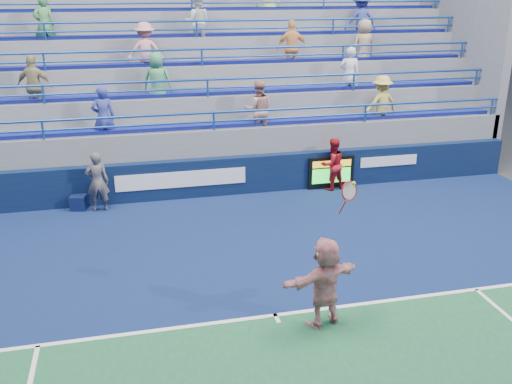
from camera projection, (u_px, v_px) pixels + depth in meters
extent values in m
plane|color=#333538|center=(275.00, 316.00, 10.37)|extent=(120.00, 120.00, 0.00)
cube|color=#0D2244|center=(249.00, 262.00, 12.38)|extent=(18.00, 8.40, 0.02)
cube|color=white|center=(275.00, 315.00, 10.36)|extent=(11.00, 0.10, 0.01)
cube|color=white|center=(277.00, 318.00, 10.27)|extent=(0.08, 0.30, 0.01)
cube|color=#0A1637|center=(216.00, 177.00, 16.13)|extent=(18.00, 0.30, 1.10)
cube|color=white|center=(182.00, 179.00, 15.75)|extent=(3.60, 0.02, 0.45)
cube|color=white|center=(389.00, 161.00, 17.04)|extent=(1.80, 0.02, 0.30)
cube|color=slate|center=(202.00, 149.00, 18.82)|extent=(18.00, 5.60, 1.10)
cube|color=slate|center=(201.00, 138.00, 18.69)|extent=(18.00, 5.60, 1.85)
cube|color=navy|center=(212.00, 125.00, 16.21)|extent=(17.40, 0.45, 0.10)
cylinder|color=#1B4797|center=(214.00, 113.00, 15.69)|extent=(18.00, 0.07, 0.07)
cube|color=slate|center=(199.00, 123.00, 19.02)|extent=(18.00, 4.60, 2.60)
cube|color=navy|center=(206.00, 93.00, 16.86)|extent=(17.40, 0.45, 0.10)
cylinder|color=#1B4797|center=(207.00, 80.00, 16.34)|extent=(18.00, 0.07, 0.07)
cube|color=slate|center=(197.00, 109.00, 19.35)|extent=(18.00, 3.60, 3.35)
cube|color=navy|center=(200.00, 63.00, 17.52)|extent=(17.40, 0.45, 0.10)
cylinder|color=#1B4797|center=(202.00, 49.00, 17.00)|extent=(18.00, 0.07, 0.07)
cube|color=slate|center=(194.00, 96.00, 19.68)|extent=(18.00, 2.60, 4.10)
cube|color=navy|center=(195.00, 35.00, 18.18)|extent=(17.40, 0.45, 0.10)
cylinder|color=#1B4797|center=(196.00, 21.00, 17.66)|extent=(18.00, 0.07, 0.07)
cube|color=slate|center=(192.00, 82.00, 20.01)|extent=(18.00, 1.60, 4.85)
cube|color=navy|center=(190.00, 9.00, 18.83)|extent=(17.40, 0.45, 0.10)
imported|color=tan|center=(35.00, 86.00, 15.72)|extent=(1.07, 0.68, 1.70)
imported|color=silver|center=(349.00, 75.00, 17.70)|extent=(0.71, 0.56, 1.70)
imported|color=silver|center=(197.00, 22.00, 18.06)|extent=(0.92, 0.77, 1.70)
imported|color=#418F48|center=(44.00, 25.00, 17.08)|extent=(0.70, 0.54, 1.70)
imported|color=#F7AF60|center=(292.00, 48.00, 18.01)|extent=(1.02, 0.47, 1.70)
imported|color=tan|center=(258.00, 110.00, 16.37)|extent=(0.90, 0.74, 1.70)
imported|color=#42925F|center=(157.00, 82.00, 16.44)|extent=(0.94, 0.73, 1.70)
imported|color=navy|center=(361.00, 20.00, 19.25)|extent=(1.11, 0.66, 1.70)
imported|color=pink|center=(145.00, 51.00, 17.04)|extent=(1.12, 0.67, 1.70)
imported|color=navy|center=(104.00, 117.00, 15.45)|extent=(0.65, 0.46, 1.70)
imported|color=#CDBA50|center=(381.00, 104.00, 17.18)|extent=(1.19, 0.82, 1.70)
imported|color=tan|center=(364.00, 46.00, 18.53)|extent=(0.93, 0.70, 1.70)
cube|color=black|center=(331.00, 172.00, 16.73)|extent=(1.39, 0.16, 0.96)
cube|color=gold|center=(332.00, 164.00, 16.55)|extent=(1.18, 0.02, 0.19)
cube|color=#19E533|center=(331.00, 176.00, 16.67)|extent=(1.18, 0.02, 0.43)
cube|color=#0C173C|center=(79.00, 202.00, 15.20)|extent=(0.49, 0.49, 0.40)
cube|color=#0C173C|center=(78.00, 188.00, 15.24)|extent=(0.40, 0.14, 0.31)
imported|color=white|center=(325.00, 282.00, 9.87)|extent=(1.61, 0.93, 1.66)
torus|color=#A81814|center=(349.00, 191.00, 9.37)|extent=(0.34, 0.19, 0.34)
cylinder|color=#A81814|center=(343.00, 207.00, 9.45)|extent=(0.07, 0.19, 0.30)
sphere|color=gold|center=(354.00, 183.00, 9.29)|extent=(0.07, 0.07, 0.07)
imported|color=#15163B|center=(97.00, 182.00, 14.91)|extent=(0.60, 0.41, 1.62)
imported|color=#B01420|center=(332.00, 164.00, 16.50)|extent=(0.86, 0.74, 1.54)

